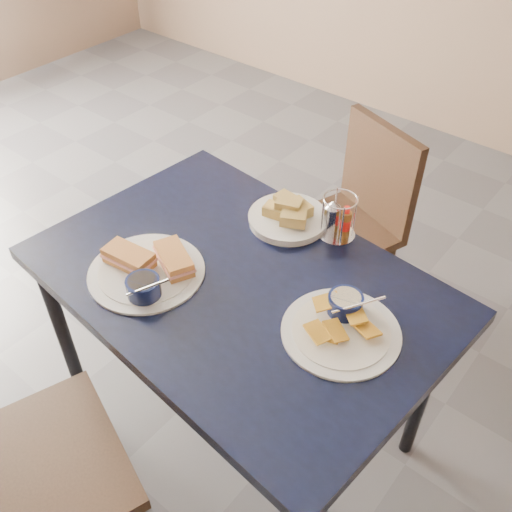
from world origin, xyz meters
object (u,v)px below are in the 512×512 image
Objects in this scene: dining_table at (239,296)px; sandwich_plate at (148,269)px; plantain_plate at (342,322)px; bread_basket at (288,215)px; condiment_caddy at (337,219)px; chair_far at (352,207)px.

sandwich_plate is (-0.20, -0.14, 0.09)m from dining_table.
plantain_plate is 1.24× the size of bread_basket.
condiment_caddy is at bearing 125.69° from plantain_plate.
condiment_caddy reaches higher than chair_far.
dining_table is 0.33m from plantain_plate.
dining_table is 0.37m from condiment_caddy.
dining_table is 0.85m from chair_far.
chair_far is 0.63m from condiment_caddy.
plantain_plate reaches higher than dining_table.
condiment_caddy is (-0.21, 0.30, 0.04)m from plantain_plate.
condiment_caddy is at bearing -66.91° from chair_far.
bread_basket is (-0.04, 0.28, 0.10)m from dining_table.
sandwich_plate reaches higher than bread_basket.
condiment_caddy is at bearing 72.90° from dining_table.
condiment_caddy is at bearing 57.57° from sandwich_plate.
plantain_plate is 0.37m from condiment_caddy.
sandwich_plate is 2.39× the size of condiment_caddy.
bread_basket reaches higher than chair_far.
chair_far is 0.94m from plantain_plate.
chair_far is at bearing 84.61° from sandwich_plate.
plantain_plate is (0.31, 0.03, 0.09)m from dining_table.
dining_table is 5.00× the size of bread_basket.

